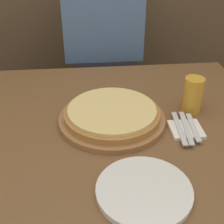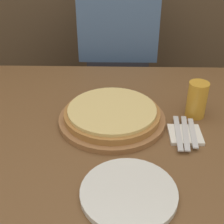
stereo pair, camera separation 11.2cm
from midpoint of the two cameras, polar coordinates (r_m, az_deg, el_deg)
The scene contains 9 objects.
dining_table at distance 1.38m, azimuth -4.58°, elevation -15.30°, with size 1.29×1.00×0.75m.
pizza_on_board at distance 1.13m, azimuth -2.84°, elevation -0.70°, with size 0.39×0.39×0.06m.
beer_glass at distance 1.19m, azimuth 12.03°, elevation 3.28°, with size 0.07×0.07×0.14m.
dinner_plate at distance 0.86m, azimuth 2.10°, elevation -14.33°, with size 0.26×0.26×0.02m.
napkin_stack at distance 1.10m, azimuth 10.58°, elevation -3.26°, with size 0.11×0.11×0.01m.
fork at distance 1.09m, azimuth 9.36°, elevation -2.98°, with size 0.03×0.20×0.00m.
dinner_knife at distance 1.10m, azimuth 10.63°, elevation -2.90°, with size 0.04×0.20×0.00m.
spoon at distance 1.11m, azimuth 11.88°, elevation -2.81°, with size 0.03×0.17×0.00m.
diner_person at distance 1.80m, azimuth -3.36°, elevation 7.58°, with size 0.41×0.20×1.32m.
Camera 1 is at (-0.04, -0.93, 1.39)m, focal length 50.00 mm.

